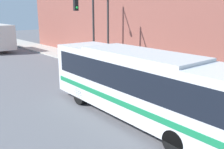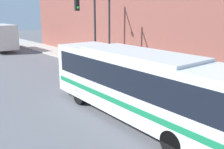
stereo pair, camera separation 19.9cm
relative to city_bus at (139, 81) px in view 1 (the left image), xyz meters
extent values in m
plane|color=slate|center=(0.05, -2.92, -1.78)|extent=(120.00, 120.00, 0.00)
cube|color=#B7B2A8|center=(6.22, 17.08, -1.72)|extent=(3.35, 70.00, 0.12)
cube|color=brown|center=(10.90, 12.70, 1.88)|extent=(6.00, 29.24, 7.33)
cube|color=silver|center=(0.00, 0.00, -0.10)|extent=(2.77, 10.51, 2.59)
cube|color=black|center=(0.00, 0.00, 0.37)|extent=(2.78, 9.68, 1.07)
cube|color=#197F4C|center=(0.00, 0.00, -0.67)|extent=(2.80, 10.09, 0.24)
cube|color=silver|center=(0.00, 0.00, 1.24)|extent=(2.44, 5.81, 0.16)
cylinder|color=black|center=(1.19, 3.20, -1.33)|extent=(0.31, 0.91, 0.90)
cylinder|color=black|center=(-1.00, 3.27, -1.33)|extent=(0.31, 0.91, 0.90)
cylinder|color=black|center=(1.01, -2.90, -1.33)|extent=(0.31, 0.91, 0.90)
cylinder|color=black|center=(-1.18, -2.84, -1.33)|extent=(0.31, 0.91, 0.90)
cylinder|color=gold|center=(5.15, 1.55, -1.39)|extent=(0.25, 0.25, 0.53)
sphere|color=gold|center=(5.15, 1.55, -1.05)|extent=(0.24, 0.24, 0.24)
cylinder|color=gold|center=(5.15, 1.41, -1.37)|extent=(0.11, 0.15, 0.11)
cylinder|color=#2D2D2D|center=(5.30, 8.51, 1.21)|extent=(0.16, 0.16, 5.73)
cube|color=black|center=(2.30, 8.51, 3.48)|extent=(0.30, 0.24, 0.90)
sphere|color=#19D83F|center=(2.30, 8.37, 3.25)|extent=(0.18, 0.18, 0.18)
cylinder|color=#2D2D2D|center=(5.15, 5.32, -1.13)|extent=(0.06, 0.06, 1.06)
cylinder|color=#4C4C51|center=(5.15, 5.32, -0.49)|extent=(0.14, 0.14, 0.22)
cylinder|color=#2D2D2D|center=(5.40, 10.63, 2.00)|extent=(0.18, 0.18, 7.31)
camera|label=1|loc=(-7.81, -7.29, 3.01)|focal=40.00mm
camera|label=2|loc=(-7.66, -7.42, 3.01)|focal=40.00mm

